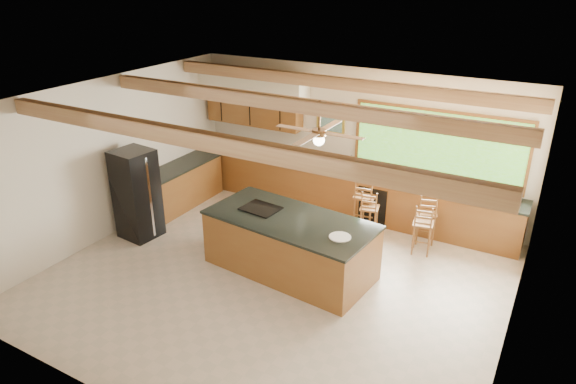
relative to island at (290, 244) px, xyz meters
The scene contains 9 objects.
ground 0.61m from the island, 105.27° to the right, with size 7.20×7.20×0.00m, color #B8AC99.
room_shell 1.77m from the island, 129.40° to the left, with size 7.27×6.54×3.02m.
counter_run 2.37m from the island, 112.64° to the left, with size 7.12×3.10×1.25m.
island is the anchor object (origin of this frame).
refrigerator 3.18m from the island, behind, with size 0.74×0.72×1.73m.
bar_stool_a 2.12m from the island, 76.34° to the left, with size 0.46×0.46×1.12m.
bar_stool_b 1.94m from the island, 68.55° to the left, with size 0.41×0.41×0.96m.
bar_stool_c 2.42m from the island, 42.35° to the left, with size 0.41×0.41×0.98m.
bar_stool_d 2.69m from the island, 49.99° to the left, with size 0.46×0.46×1.02m.
Camera 1 is at (3.78, -6.29, 4.79)m, focal length 32.00 mm.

